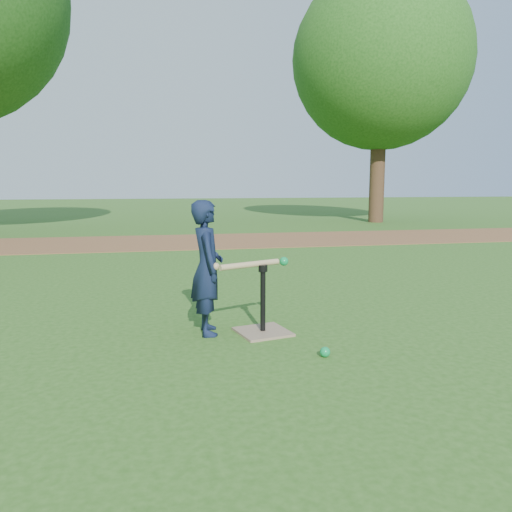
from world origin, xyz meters
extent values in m
plane|color=#285116|center=(0.00, 0.00, 0.00)|extent=(80.00, 80.00, 0.00)
cube|color=brown|center=(0.00, 7.50, 0.01)|extent=(24.00, 3.00, 0.01)
imported|color=#101931|center=(-0.51, 0.45, 0.59)|extent=(0.29, 0.43, 1.18)
sphere|color=#0C8842|center=(0.30, -0.36, 0.04)|extent=(0.08, 0.08, 0.08)
cube|color=#886F56|center=(-0.03, 0.35, 0.01)|extent=(0.51, 0.51, 0.02)
cylinder|color=black|center=(-0.03, 0.35, 0.30)|extent=(0.05, 0.05, 0.55)
cylinder|color=black|center=(-0.03, 0.35, 0.58)|extent=(0.08, 0.08, 0.06)
cylinder|color=tan|center=(-0.15, 0.33, 0.62)|extent=(0.57, 0.29, 0.05)
sphere|color=tan|center=(-0.45, 0.29, 0.62)|extent=(0.06, 0.06, 0.06)
sphere|color=#0C8842|center=(0.18, 0.44, 0.63)|extent=(0.08, 0.08, 0.08)
cylinder|color=#382316|center=(6.50, 12.00, 1.71)|extent=(0.50, 0.50, 3.42)
sphere|color=#285B19|center=(6.50, 12.00, 5.30)|extent=(5.80, 5.80, 5.80)
camera|label=1|loc=(-0.96, -3.84, 1.32)|focal=35.00mm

